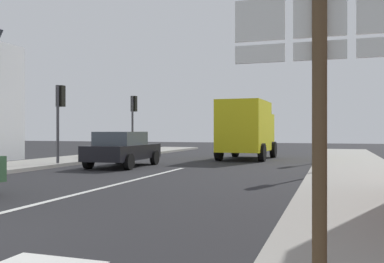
# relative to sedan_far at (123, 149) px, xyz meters

# --- Properties ---
(ground_plane) EXTENTS (80.00, 80.00, 0.00)m
(ground_plane) POSITION_rel_sedan_far_xyz_m (2.62, -1.90, -0.76)
(ground_plane) COLOR #232326
(sidewalk_right) EXTENTS (3.12, 44.00, 0.14)m
(sidewalk_right) POSITION_rel_sedan_far_xyz_m (9.15, -3.90, -0.69)
(sidewalk_right) COLOR gray
(sidewalk_right) RESTS_ON ground
(lane_centre_stripe) EXTENTS (0.16, 12.00, 0.01)m
(lane_centre_stripe) POSITION_rel_sedan_far_xyz_m (2.62, -5.90, -0.75)
(lane_centre_stripe) COLOR silver
(lane_centre_stripe) RESTS_ON ground
(sedan_far) EXTENTS (2.06, 4.25, 1.47)m
(sedan_far) POSITION_rel_sedan_far_xyz_m (0.00, 0.00, 0.00)
(sedan_far) COLOR black
(sedan_far) RESTS_ON ground
(delivery_truck) EXTENTS (2.61, 5.06, 3.05)m
(delivery_truck) POSITION_rel_sedan_far_xyz_m (4.03, 6.32, 0.89)
(delivery_truck) COLOR yellow
(delivery_truck) RESTS_ON ground
(route_sign_post) EXTENTS (1.66, 0.14, 3.20)m
(route_sign_post) POSITION_rel_sedan_far_xyz_m (8.25, -11.87, 1.24)
(route_sign_post) COLOR brown
(route_sign_post) RESTS_ON ground
(traffic_light_near_left) EXTENTS (0.30, 0.49, 3.44)m
(traffic_light_near_left) POSITION_rel_sedan_far_xyz_m (-2.65, -0.61, 1.79)
(traffic_light_near_left) COLOR #47474C
(traffic_light_near_left) RESTS_ON ground
(traffic_light_far_left) EXTENTS (0.30, 0.49, 3.54)m
(traffic_light_far_left) POSITION_rel_sedan_far_xyz_m (-2.65, 6.48, 1.86)
(traffic_light_far_left) COLOR #47474C
(traffic_light_far_left) RESTS_ON ground
(traffic_light_near_right) EXTENTS (0.30, 0.49, 3.79)m
(traffic_light_near_right) POSITION_rel_sedan_far_xyz_m (7.90, -1.11, 2.05)
(traffic_light_near_right) COLOR #47474C
(traffic_light_near_right) RESTS_ON ground
(traffic_light_far_right) EXTENTS (0.30, 0.49, 3.73)m
(traffic_light_far_right) POSITION_rel_sedan_far_xyz_m (7.90, 5.33, 2.00)
(traffic_light_far_right) COLOR #47474C
(traffic_light_far_right) RESTS_ON ground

